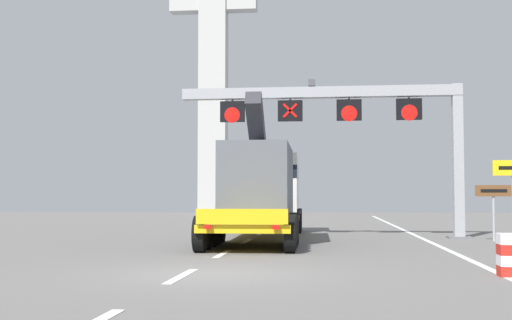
{
  "coord_description": "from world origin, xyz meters",
  "views": [
    {
      "loc": [
        2.55,
        -14.37,
        1.68
      ],
      "look_at": [
        -0.22,
        10.75,
        3.06
      ],
      "focal_mm": 46.85,
      "sensor_mm": 36.0,
      "label": 1
    }
  ],
  "objects": [
    {
      "name": "ground",
      "position": [
        0.0,
        0.0,
        0.0
      ],
      "size": [
        112.0,
        112.0,
        0.0
      ],
      "primitive_type": "plane",
      "color": "slate"
    },
    {
      "name": "lane_markings",
      "position": [
        -0.56,
        18.71,
        0.01
      ],
      "size": [
        0.2,
        52.01,
        0.01
      ],
      "color": "silver",
      "rests_on": "ground"
    },
    {
      "name": "edge_line_right",
      "position": [
        6.2,
        12.0,
        0.01
      ],
      "size": [
        0.2,
        63.0,
        0.01
      ],
      "primitive_type": "cube",
      "color": "silver",
      "rests_on": "ground"
    },
    {
      "name": "overhead_lane_gantry",
      "position": [
        3.55,
        13.17,
        5.05
      ],
      "size": [
        11.74,
        0.9,
        6.52
      ],
      "color": "#9EA0A5",
      "rests_on": "ground"
    },
    {
      "name": "heavy_haul_truck_yellow",
      "position": [
        -0.14,
        12.83,
        1.99
      ],
      "size": [
        3.26,
        14.11,
        5.3
      ],
      "color": "yellow",
      "rests_on": "ground"
    },
    {
      "name": "tourist_info_sign_brown",
      "position": [
        8.65,
        11.45,
        1.58
      ],
      "size": [
        1.33,
        0.15,
        2.1
      ],
      "color": "#9EA0A5",
      "rests_on": "ground"
    },
    {
      "name": "bridge_pylon_distant",
      "position": [
        -9.3,
        52.87,
        17.71
      ],
      "size": [
        9.0,
        2.0,
        34.64
      ],
      "color": "#B7B7B2",
      "rests_on": "ground"
    }
  ]
}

